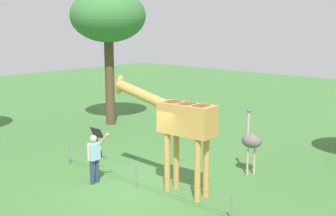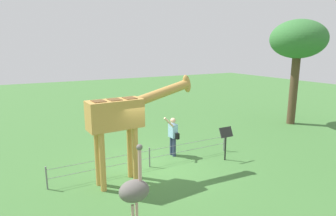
{
  "view_description": "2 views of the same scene",
  "coord_description": "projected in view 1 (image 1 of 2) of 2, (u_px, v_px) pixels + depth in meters",
  "views": [
    {
      "loc": [
        -9.29,
        9.07,
        5.07
      ],
      "look_at": [
        -0.73,
        -0.49,
        2.54
      ],
      "focal_mm": 46.88,
      "sensor_mm": 36.0,
      "label": 1
    },
    {
      "loc": [
        -4.07,
        -8.66,
        4.3
      ],
      "look_at": [
        0.57,
        -0.21,
        2.24
      ],
      "focal_mm": 30.02,
      "sensor_mm": 36.0,
      "label": 2
    }
  ],
  "objects": [
    {
      "name": "tree_east",
      "position": [
        108.0,
        17.0,
        21.07
      ],
      "size": [
        3.64,
        3.64,
        6.63
      ],
      "color": "brown",
      "rests_on": "ground_plane"
    },
    {
      "name": "ostrich",
      "position": [
        251.0,
        141.0,
        14.57
      ],
      "size": [
        0.7,
        0.56,
        2.25
      ],
      "color": "#CC9E93",
      "rests_on": "ground_plane"
    },
    {
      "name": "info_sign",
      "position": [
        97.0,
        137.0,
        15.87
      ],
      "size": [
        0.56,
        0.21,
        1.32
      ],
      "color": "black",
      "rests_on": "ground_plane"
    },
    {
      "name": "giraffe",
      "position": [
        178.0,
        121.0,
        12.88
      ],
      "size": [
        3.78,
        0.8,
        3.41
      ],
      "color": "#C69347",
      "rests_on": "ground_plane"
    },
    {
      "name": "ground_plane",
      "position": [
        140.0,
        187.0,
        13.69
      ],
      "size": [
        60.0,
        60.0,
        0.0
      ],
      "primitive_type": "plane",
      "color": "#427538"
    },
    {
      "name": "wire_fence",
      "position": [
        136.0,
        176.0,
        13.5
      ],
      "size": [
        7.05,
        0.05,
        0.75
      ],
      "color": "slate",
      "rests_on": "ground_plane"
    },
    {
      "name": "visitor",
      "position": [
        94.0,
        156.0,
        13.84
      ],
      "size": [
        0.64,
        0.58,
        1.7
      ],
      "color": "navy",
      "rests_on": "ground_plane"
    }
  ]
}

